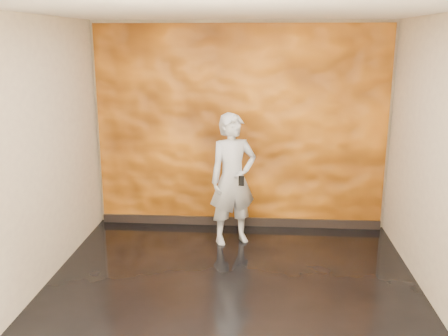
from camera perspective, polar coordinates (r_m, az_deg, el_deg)
room at (r=4.84m, az=0.87°, el=0.72°), size 4.02×4.02×2.81m
feature_wall at (r=6.76m, az=1.87°, el=4.53°), size 3.90×0.06×2.75m
baseboard at (r=7.08m, az=1.77°, el=-6.11°), size 3.90×0.04×0.12m
man at (r=6.29m, az=1.02°, el=-1.30°), size 0.72×0.62×1.68m
phone at (r=6.05m, az=2.00°, el=-1.49°), size 0.07×0.02×0.13m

